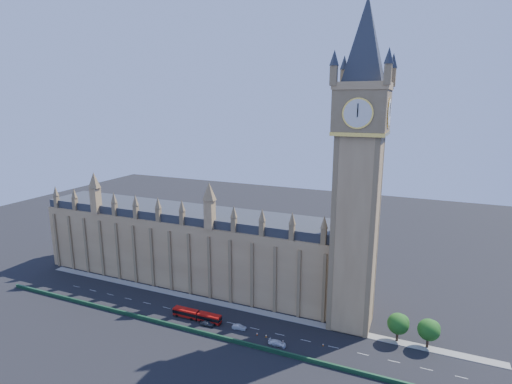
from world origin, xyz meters
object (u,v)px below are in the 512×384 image
at_px(red_bus, 197,315).
at_px(car_white, 277,343).
at_px(car_grey, 207,323).
at_px(car_silver, 239,327).

distance_m(red_bus, car_white, 28.14).
relative_size(red_bus, car_white, 3.28).
xyz_separation_m(car_grey, car_silver, (9.84, 1.98, -0.04)).
height_order(red_bus, car_white, red_bus).
xyz_separation_m(car_silver, car_white, (13.41, -3.21, 0.03)).
height_order(car_grey, car_white, car_grey).
xyz_separation_m(car_grey, car_white, (23.24, -1.23, -0.01)).
distance_m(car_silver, car_white, 13.78).
bearing_deg(car_white, red_bus, 82.80).
bearing_deg(car_white, car_silver, 75.34).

